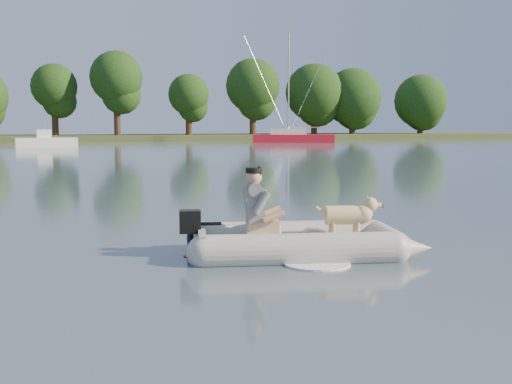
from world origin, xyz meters
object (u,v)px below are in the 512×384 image
object	(u,v)px
dinghy	(302,215)
sailboat	(292,138)
dog	(344,219)
motorboat	(47,135)
man	(255,203)

from	to	relation	value
dinghy	sailboat	distance (m)	52.89
dog	motorboat	size ratio (longest dim) A/B	0.19
dinghy	sailboat	bearing A→B (deg)	80.84
motorboat	man	bearing A→B (deg)	-88.44
dog	man	bearing A→B (deg)	180.00
man	sailboat	size ratio (longest dim) A/B	0.09
man	dog	world-z (taller)	man
dinghy	motorboat	size ratio (longest dim) A/B	0.95
man	motorboat	distance (m)	43.74
motorboat	sailboat	bearing A→B (deg)	11.74
motorboat	dinghy	bearing A→B (deg)	-87.64
dinghy	man	bearing A→B (deg)	175.76
dinghy	dog	world-z (taller)	dinghy
dinghy	sailboat	size ratio (longest dim) A/B	0.42
dog	sailboat	size ratio (longest dim) A/B	0.08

